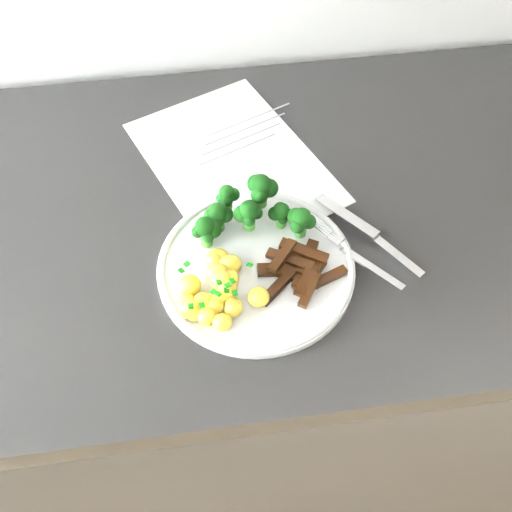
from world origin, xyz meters
The scene contains 8 objects.
counter centered at (-0.13, 1.67, 0.45)m, with size 2.42×0.61×0.91m.
recipe_paper centered at (-0.10, 1.76, 0.91)m, with size 0.32×0.37×0.00m.
plate centered at (-0.10, 1.57, 0.92)m, with size 0.25×0.25×0.01m.
broccoli centered at (-0.10, 1.64, 0.95)m, with size 0.16×0.09×0.06m.
potatoes centered at (-0.15, 1.54, 0.93)m, with size 0.11×0.12×0.04m.
beef_strips centered at (-0.05, 1.55, 0.93)m, with size 0.12×0.10×0.03m.
fork centered at (0.03, 1.56, 0.93)m, with size 0.10×0.12×0.01m.
knife centered at (0.07, 1.58, 0.92)m, with size 0.11×0.15×0.02m.
Camera 1 is at (-0.16, 1.15, 1.54)m, focal length 42.15 mm.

